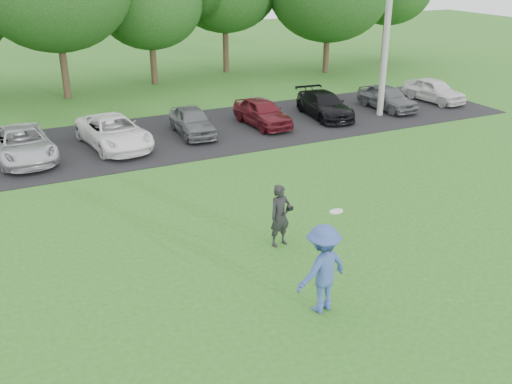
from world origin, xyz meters
The scene contains 5 objects.
ground centered at (0.00, 0.00, 0.00)m, with size 100.00×100.00×0.00m, color #29631C.
parking_lot centered at (0.00, 13.00, 0.01)m, with size 32.00×6.50×0.03m, color black.
frisbee_player centered at (-0.18, -0.02, 0.97)m, with size 1.38×0.97×2.24m.
camera_bystander centered at (0.38, 2.88, 0.82)m, with size 0.65×0.49×1.64m.
parked_cars centered at (-0.48, 12.78, 0.60)m, with size 30.31×4.78×1.19m.
Camera 1 is at (-5.80, -8.55, 6.97)m, focal length 40.00 mm.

